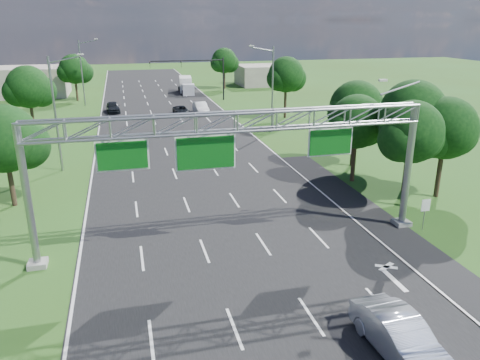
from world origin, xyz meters
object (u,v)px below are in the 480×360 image
object	(u,v)px
sign_gantry	(237,132)
silver_sedan	(400,337)
traffic_signal	(202,69)
box_truck	(186,85)
regulatory_sign	(425,208)

from	to	relation	value
sign_gantry	silver_sedan	world-z (taller)	sign_gantry
traffic_signal	box_truck	world-z (taller)	traffic_signal
traffic_signal	silver_sedan	world-z (taller)	traffic_signal
sign_gantry	silver_sedan	distance (m)	13.35
silver_sedan	box_truck	distance (m)	73.80
sign_gantry	box_truck	xyz separation A→B (m)	(5.64, 62.54, -5.53)
regulatory_sign	traffic_signal	xyz separation A→B (m)	(-4.92, 54.02, 3.66)
regulatory_sign	box_truck	size ratio (longest dim) A/B	0.27
regulatory_sign	traffic_signal	bearing A→B (deg)	95.20
regulatory_sign	silver_sedan	size ratio (longest dim) A/B	0.41
box_truck	regulatory_sign	bearing A→B (deg)	-78.18
regulatory_sign	silver_sedan	bearing A→B (deg)	-128.61
box_truck	sign_gantry	bearing A→B (deg)	-89.11
traffic_signal	sign_gantry	bearing A→B (deg)	-97.68
silver_sedan	traffic_signal	bearing A→B (deg)	83.97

